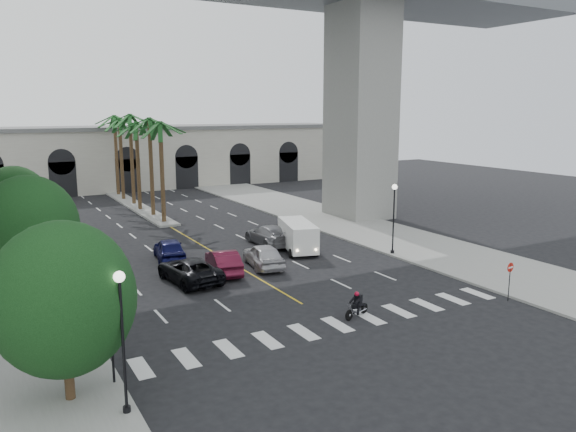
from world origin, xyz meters
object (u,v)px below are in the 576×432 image
(car_c, at_px, (189,270))
(pedestrian_b, at_px, (78,308))
(lamp_post_left_far, at_px, (49,224))
(car_d, at_px, (269,235))
(do_not_enter_sign, at_px, (510,273))
(lamp_post_right, at_px, (394,213))
(cargo_van, at_px, (298,235))
(traffic_signal_far, at_px, (92,296))
(car_b, at_px, (223,262))
(motorcycle_rider, at_px, (357,305))
(lamp_post_left_near, at_px, (122,330))
(car_e, at_px, (169,249))
(traffic_signal_near, at_px, (111,325))
(car_a, at_px, (263,255))

(car_c, xyz_separation_m, pedestrian_b, (-7.38, -4.61, 0.27))
(lamp_post_left_far, distance_m, car_d, 16.40)
(pedestrian_b, bearing_deg, car_d, 62.02)
(do_not_enter_sign, bearing_deg, lamp_post_right, 79.17)
(cargo_van, relative_size, pedestrian_b, 3.18)
(traffic_signal_far, xyz_separation_m, car_b, (9.80, 8.26, -1.72))
(do_not_enter_sign, bearing_deg, car_d, 100.69)
(motorcycle_rider, relative_size, do_not_enter_sign, 0.82)
(lamp_post_left_far, height_order, car_d, lamp_post_left_far)
(lamp_post_left_far, distance_m, traffic_signal_far, 14.52)
(lamp_post_left_near, relative_size, cargo_van, 0.94)
(car_e, xyz_separation_m, do_not_enter_sign, (14.13, -17.99, 0.82))
(lamp_post_right, relative_size, car_c, 0.96)
(lamp_post_right, bearing_deg, motorcycle_rider, -137.39)
(lamp_post_left_near, relative_size, motorcycle_rider, 2.89)
(lamp_post_left_near, xyz_separation_m, car_c, (7.28, 14.06, -2.45))
(lamp_post_right, distance_m, cargo_van, 7.43)
(car_e, relative_size, pedestrian_b, 2.68)
(lamp_post_left_near, distance_m, traffic_signal_near, 2.60)
(lamp_post_left_near, distance_m, do_not_enter_sign, 22.02)
(cargo_van, distance_m, do_not_enter_sign, 16.43)
(car_d, height_order, car_e, car_e)
(traffic_signal_near, bearing_deg, car_e, 65.98)
(traffic_signal_far, distance_m, car_b, 12.93)
(lamp_post_left_far, xyz_separation_m, car_c, (7.28, -6.94, -2.45))
(traffic_signal_near, bearing_deg, car_b, 51.37)
(lamp_post_left_near, height_order, car_c, lamp_post_left_near)
(traffic_signal_far, xyz_separation_m, car_c, (7.18, 7.56, -1.74))
(lamp_post_left_far, bearing_deg, car_a, -25.56)
(lamp_post_left_near, height_order, traffic_signal_far, lamp_post_left_near)
(lamp_post_right, xyz_separation_m, traffic_signal_near, (-22.70, -10.50, -0.71))
(traffic_signal_far, xyz_separation_m, motorcycle_rider, (12.84, -2.57, -1.88))
(car_c, xyz_separation_m, car_d, (8.93, 6.32, 0.04))
(car_b, height_order, do_not_enter_sign, do_not_enter_sign)
(lamp_post_left_far, xyz_separation_m, cargo_van, (17.18, -3.54, -1.95))
(traffic_signal_near, relative_size, car_b, 0.76)
(lamp_post_right, height_order, do_not_enter_sign, lamp_post_right)
(pedestrian_b, bearing_deg, car_b, 56.17)
(car_c, height_order, pedestrian_b, pedestrian_b)
(lamp_post_left_near, height_order, traffic_signal_near, lamp_post_left_near)
(car_b, height_order, car_d, car_d)
(lamp_post_left_near, xyz_separation_m, pedestrian_b, (-0.10, 9.44, -2.18))
(lamp_post_right, height_order, motorcycle_rider, lamp_post_right)
(car_c, height_order, do_not_enter_sign, do_not_enter_sign)
(lamp_post_right, xyz_separation_m, car_e, (-15.03, 6.71, -2.40))
(car_b, bearing_deg, do_not_enter_sign, 143.14)
(car_a, xyz_separation_m, car_d, (3.31, 5.55, -0.01))
(car_b, bearing_deg, car_c, 25.56)
(traffic_signal_far, xyz_separation_m, car_d, (16.11, 13.88, -1.70))
(car_c, bearing_deg, do_not_enter_sign, 133.92)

